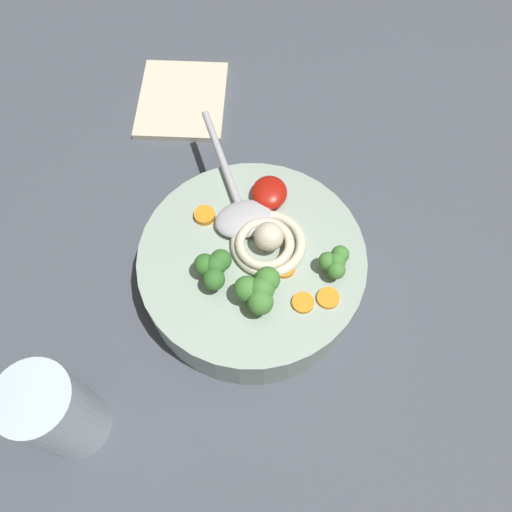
{
  "coord_description": "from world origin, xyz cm",
  "views": [
    {
      "loc": [
        21.16,
        2.73,
        55.42
      ],
      "look_at": [
        -2.44,
        0.41,
        9.53
      ],
      "focal_mm": 36.17,
      "sensor_mm": 36.0,
      "label": 1
    }
  ],
  "objects_px": {
    "noodle_pile": "(268,242)",
    "folded_napkin": "(182,100)",
    "soup_spoon": "(240,208)",
    "drinking_glass": "(58,413)",
    "soup_bowl": "(256,268)"
  },
  "relations": [
    {
      "from": "noodle_pile",
      "to": "soup_spoon",
      "type": "distance_m",
      "value": 0.05
    },
    {
      "from": "soup_bowl",
      "to": "noodle_pile",
      "type": "xyz_separation_m",
      "value": [
        -0.01,
        0.01,
        0.04
      ]
    },
    {
      "from": "soup_spoon",
      "to": "noodle_pile",
      "type": "bearing_deg",
      "value": -163.6
    },
    {
      "from": "soup_spoon",
      "to": "folded_napkin",
      "type": "relative_size",
      "value": 1.27
    },
    {
      "from": "noodle_pile",
      "to": "drinking_glass",
      "type": "height_order",
      "value": "drinking_glass"
    },
    {
      "from": "noodle_pile",
      "to": "soup_spoon",
      "type": "bearing_deg",
      "value": -140.06
    },
    {
      "from": "soup_bowl",
      "to": "folded_napkin",
      "type": "relative_size",
      "value": 1.72
    },
    {
      "from": "drinking_glass",
      "to": "soup_spoon",
      "type": "bearing_deg",
      "value": 148.65
    },
    {
      "from": "noodle_pile",
      "to": "soup_spoon",
      "type": "relative_size",
      "value": 0.49
    },
    {
      "from": "noodle_pile",
      "to": "soup_spoon",
      "type": "xyz_separation_m",
      "value": [
        -0.04,
        -0.03,
        -0.0
      ]
    },
    {
      "from": "soup_spoon",
      "to": "folded_napkin",
      "type": "height_order",
      "value": "soup_spoon"
    },
    {
      "from": "soup_bowl",
      "to": "soup_spoon",
      "type": "xyz_separation_m",
      "value": [
        -0.05,
        -0.02,
        0.04
      ]
    },
    {
      "from": "soup_bowl",
      "to": "noodle_pile",
      "type": "relative_size",
      "value": 2.76
    },
    {
      "from": "noodle_pile",
      "to": "folded_napkin",
      "type": "height_order",
      "value": "noodle_pile"
    },
    {
      "from": "drinking_glass",
      "to": "folded_napkin",
      "type": "height_order",
      "value": "drinking_glass"
    }
  ]
}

